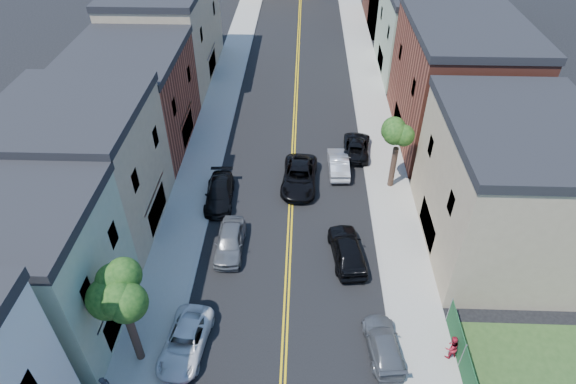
# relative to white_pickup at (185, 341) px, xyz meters

# --- Properties ---
(sidewalk_left) EXTENTS (3.20, 100.00, 0.15)m
(sidewalk_left) POSITION_rel_white_pickup_xyz_m (-2.40, 25.31, -0.59)
(sidewalk_left) COLOR gray
(sidewalk_left) RESTS_ON ground
(sidewalk_right) EXTENTS (3.20, 100.00, 0.15)m
(sidewalk_right) POSITION_rel_white_pickup_xyz_m (13.40, 25.31, -0.59)
(sidewalk_right) COLOR gray
(sidewalk_right) RESTS_ON ground
(curb_left) EXTENTS (0.30, 100.00, 0.15)m
(curb_left) POSITION_rel_white_pickup_xyz_m (-0.65, 25.31, -0.59)
(curb_left) COLOR gray
(curb_left) RESTS_ON ground
(curb_right) EXTENTS (0.30, 100.00, 0.15)m
(curb_right) POSITION_rel_white_pickup_xyz_m (11.65, 25.31, -0.59)
(curb_right) COLOR gray
(curb_right) RESTS_ON ground
(bldg_left_palegrn) EXTENTS (9.00, 8.00, 8.50)m
(bldg_left_palegrn) POSITION_rel_white_pickup_xyz_m (-8.50, 1.31, 3.58)
(bldg_left_palegrn) COLOR gray
(bldg_left_palegrn) RESTS_ON ground
(bldg_left_tan_near) EXTENTS (9.00, 10.00, 9.00)m
(bldg_left_tan_near) POSITION_rel_white_pickup_xyz_m (-8.50, 10.31, 3.83)
(bldg_left_tan_near) COLOR #998466
(bldg_left_tan_near) RESTS_ON ground
(bldg_left_brick) EXTENTS (9.00, 12.00, 8.00)m
(bldg_left_brick) POSITION_rel_white_pickup_xyz_m (-8.50, 21.31, 3.33)
(bldg_left_brick) COLOR brown
(bldg_left_brick) RESTS_ON ground
(bldg_left_tan_far) EXTENTS (9.00, 16.00, 9.50)m
(bldg_left_tan_far) POSITION_rel_white_pickup_xyz_m (-8.50, 35.31, 4.08)
(bldg_left_tan_far) COLOR #998466
(bldg_left_tan_far) RESTS_ON ground
(bldg_right_tan) EXTENTS (9.00, 12.00, 9.00)m
(bldg_right_tan) POSITION_rel_white_pickup_xyz_m (19.50, 9.31, 3.83)
(bldg_right_tan) COLOR #998466
(bldg_right_tan) RESTS_ON ground
(bldg_right_brick) EXTENTS (9.00, 14.00, 10.00)m
(bldg_right_brick) POSITION_rel_white_pickup_xyz_m (19.50, 23.31, 4.33)
(bldg_right_brick) COLOR brown
(bldg_right_brick) RESTS_ON ground
(bldg_right_palegrn) EXTENTS (9.00, 12.00, 8.50)m
(bldg_right_palegrn) POSITION_rel_white_pickup_xyz_m (19.50, 37.31, 3.58)
(bldg_right_palegrn) COLOR gray
(bldg_right_palegrn) RESTS_ON ground
(tree_left_mid) EXTENTS (5.20, 5.20, 9.29)m
(tree_left_mid) POSITION_rel_white_pickup_xyz_m (-2.38, -0.68, 5.91)
(tree_left_mid) COLOR #312118
(tree_left_mid) RESTS_ON sidewalk_left
(tree_right_far) EXTENTS (4.40, 4.40, 8.03)m
(tree_right_far) POSITION_rel_white_pickup_xyz_m (13.42, 15.32, 5.09)
(tree_right_far) COLOR #312118
(tree_right_far) RESTS_ON sidewalk_right
(white_pickup) EXTENTS (2.72, 5.03, 1.34)m
(white_pickup) POSITION_rel_white_pickup_xyz_m (0.00, 0.00, 0.00)
(white_pickup) COLOR silver
(white_pickup) RESTS_ON ground
(grey_car_left) EXTENTS (1.90, 4.66, 1.58)m
(grey_car_left) POSITION_rel_white_pickup_xyz_m (1.49, 7.80, 0.12)
(grey_car_left) COLOR #56595D
(grey_car_left) RESTS_ON ground
(black_car_left) EXTENTS (2.30, 5.16, 1.47)m
(black_car_left) POSITION_rel_white_pickup_xyz_m (0.00, 13.07, 0.07)
(black_car_left) COLOR black
(black_car_left) RESTS_ON ground
(grey_car_right) EXTENTS (2.25, 4.56, 1.27)m
(grey_car_right) POSITION_rel_white_pickup_xyz_m (11.00, 0.21, -0.03)
(grey_car_right) COLOR #53565A
(grey_car_right) RESTS_ON ground
(black_car_right) EXTENTS (2.68, 5.26, 1.72)m
(black_car_right) POSITION_rel_white_pickup_xyz_m (9.43, 7.24, 0.19)
(black_car_right) COLOR black
(black_car_right) RESTS_ON ground
(silver_car_right) EXTENTS (1.75, 4.57, 1.49)m
(silver_car_right) POSITION_rel_white_pickup_xyz_m (9.30, 17.30, 0.07)
(silver_car_right) COLOR #B6B7BE
(silver_car_right) RESTS_ON ground
(dark_car_right_far) EXTENTS (2.87, 5.20, 1.38)m
(dark_car_right_far) POSITION_rel_white_pickup_xyz_m (11.00, 20.05, 0.02)
(dark_car_right_far) COLOR black
(dark_car_right_far) RESTS_ON ground
(black_suv_lane) EXTENTS (2.99, 5.93, 1.61)m
(black_suv_lane) POSITION_rel_white_pickup_xyz_m (6.10, 15.28, 0.14)
(black_suv_lane) COLOR black
(black_suv_lane) RESTS_ON ground
(pedestrian_right) EXTENTS (0.97, 0.86, 1.66)m
(pedestrian_right) POSITION_rel_white_pickup_xyz_m (14.60, -0.07, 0.31)
(pedestrian_right) COLOR #A4192A
(pedestrian_right) RESTS_ON sidewalk_right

